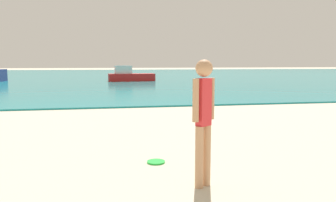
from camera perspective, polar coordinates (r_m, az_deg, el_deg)
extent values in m
cube|color=teal|center=(41.39, -8.73, 4.56)|extent=(160.00, 60.00, 0.06)
cylinder|color=tan|center=(4.18, 5.53, -9.85)|extent=(0.11, 0.11, 0.80)
cylinder|color=tan|center=(4.28, 6.82, -9.46)|extent=(0.11, 0.11, 0.80)
cube|color=red|center=(4.09, 6.31, -0.19)|extent=(0.22, 0.19, 0.60)
sphere|color=tan|center=(4.06, 6.39, 5.77)|extent=(0.22, 0.22, 0.22)
cylinder|color=tan|center=(3.97, 4.91, 0.11)|extent=(0.08, 0.08, 0.53)
cylinder|color=tan|center=(4.20, 7.64, 0.43)|extent=(0.08, 0.08, 0.53)
cylinder|color=green|center=(5.27, -2.13, -10.68)|extent=(0.29, 0.29, 0.03)
cube|color=red|center=(27.26, -6.43, 4.17)|extent=(3.89, 1.50, 0.61)
cube|color=silver|center=(27.15, -7.89, 5.51)|extent=(1.43, 0.95, 0.69)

